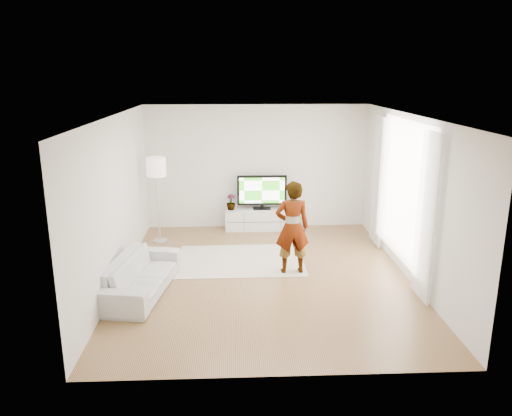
{
  "coord_description": "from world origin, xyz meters",
  "views": [
    {
      "loc": [
        -0.52,
        -8.15,
        3.48
      ],
      "look_at": [
        -0.13,
        0.4,
        1.15
      ],
      "focal_mm": 35.0,
      "sensor_mm": 36.0,
      "label": 1
    }
  ],
  "objects_px": {
    "media_console": "(262,219)",
    "floor_lamp": "(156,171)",
    "television": "(262,191)",
    "player": "(292,227)",
    "sofa": "(141,275)",
    "rug": "(240,260)"
  },
  "relations": [
    {
      "from": "television",
      "to": "floor_lamp",
      "type": "distance_m",
      "value": 2.44
    },
    {
      "from": "sofa",
      "to": "floor_lamp",
      "type": "distance_m",
      "value": 2.84
    },
    {
      "from": "media_console",
      "to": "floor_lamp",
      "type": "height_order",
      "value": "floor_lamp"
    },
    {
      "from": "rug",
      "to": "player",
      "type": "bearing_deg",
      "value": -33.95
    },
    {
      "from": "media_console",
      "to": "television",
      "type": "xyz_separation_m",
      "value": [
        0.0,
        0.03,
        0.66
      ]
    },
    {
      "from": "media_console",
      "to": "sofa",
      "type": "relative_size",
      "value": 0.81
    },
    {
      "from": "rug",
      "to": "sofa",
      "type": "distance_m",
      "value": 2.14
    },
    {
      "from": "television",
      "to": "floor_lamp",
      "type": "relative_size",
      "value": 0.62
    },
    {
      "from": "rug",
      "to": "player",
      "type": "distance_m",
      "value": 1.38
    },
    {
      "from": "television",
      "to": "sofa",
      "type": "relative_size",
      "value": 0.55
    },
    {
      "from": "player",
      "to": "floor_lamp",
      "type": "relative_size",
      "value": 0.92
    },
    {
      "from": "television",
      "to": "player",
      "type": "bearing_deg",
      "value": -81.63
    },
    {
      "from": "television",
      "to": "sofa",
      "type": "bearing_deg",
      "value": -122.98
    },
    {
      "from": "media_console",
      "to": "sofa",
      "type": "height_order",
      "value": "sofa"
    },
    {
      "from": "rug",
      "to": "media_console",
      "type": "bearing_deg",
      "value": 75.06
    },
    {
      "from": "media_console",
      "to": "television",
      "type": "height_order",
      "value": "television"
    },
    {
      "from": "media_console",
      "to": "rug",
      "type": "height_order",
      "value": "media_console"
    },
    {
      "from": "media_console",
      "to": "player",
      "type": "xyz_separation_m",
      "value": [
        0.38,
        -2.59,
        0.61
      ]
    },
    {
      "from": "player",
      "to": "sofa",
      "type": "distance_m",
      "value": 2.71
    },
    {
      "from": "rug",
      "to": "player",
      "type": "relative_size",
      "value": 1.43
    },
    {
      "from": "media_console",
      "to": "player",
      "type": "bearing_deg",
      "value": -81.54
    },
    {
      "from": "sofa",
      "to": "rug",
      "type": "bearing_deg",
      "value": -41.89
    }
  ]
}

